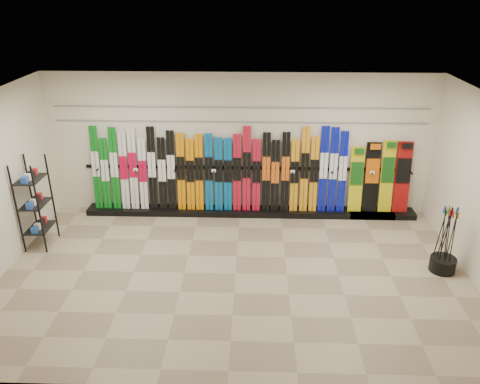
{
  "coord_description": "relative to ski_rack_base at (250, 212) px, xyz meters",
  "views": [
    {
      "loc": [
        0.29,
        -6.79,
        4.61
      ],
      "look_at": [
        0.05,
        1.0,
        1.1
      ],
      "focal_mm": 35.0,
      "sensor_mm": 36.0,
      "label": 1
    }
  ],
  "objects": [
    {
      "name": "skis",
      "position": [
        -0.66,
        0.05,
        0.9
      ],
      "size": [
        5.36,
        0.23,
        1.83
      ],
      "color": "#0A6F17",
      "rests_on": "ski_rack_base"
    },
    {
      "name": "slatwall_rail_1",
      "position": [
        -0.22,
        0.2,
        2.24
      ],
      "size": [
        7.6,
        0.02,
        0.03
      ],
      "primitive_type": "cube",
      "color": "gray",
      "rests_on": "back_wall"
    },
    {
      "name": "ceiling",
      "position": [
        -0.22,
        -2.28,
        2.94
      ],
      "size": [
        8.0,
        8.0,
        0.0
      ],
      "primitive_type": "plane",
      "rotation": [
        3.14,
        0.0,
        0.0
      ],
      "color": "silver",
      "rests_on": "back_wall"
    },
    {
      "name": "floor",
      "position": [
        -0.22,
        -2.28,
        -0.06
      ],
      "size": [
        8.0,
        8.0,
        0.0
      ],
      "primitive_type": "plane",
      "color": "gray",
      "rests_on": "ground"
    },
    {
      "name": "slatwall_rail_0",
      "position": [
        -0.22,
        0.2,
        1.94
      ],
      "size": [
        7.6,
        0.02,
        0.03
      ],
      "primitive_type": "cube",
      "color": "gray",
      "rests_on": "back_wall"
    },
    {
      "name": "accessory_rack",
      "position": [
        -3.97,
        -1.39,
        0.8
      ],
      "size": [
        0.4,
        0.6,
        1.72
      ],
      "primitive_type": "cube",
      "color": "black",
      "rests_on": "floor"
    },
    {
      "name": "snowboards",
      "position": [
        2.73,
        0.07,
        0.8
      ],
      "size": [
        1.26,
        0.24,
        1.53
      ],
      "color": "gold",
      "rests_on": "ski_rack_base"
    },
    {
      "name": "ski_rack_base",
      "position": [
        0.0,
        0.0,
        0.0
      ],
      "size": [
        8.0,
        0.4,
        0.12
      ],
      "primitive_type": "cube",
      "color": "black",
      "rests_on": "floor"
    },
    {
      "name": "ski_poles",
      "position": [
        3.35,
        -2.05,
        0.55
      ],
      "size": [
        0.29,
        0.29,
        1.18
      ],
      "color": "black",
      "rests_on": "pole_bin"
    },
    {
      "name": "pole_bin",
      "position": [
        3.38,
        -2.06,
        0.07
      ],
      "size": [
        0.44,
        0.44,
        0.25
      ],
      "primitive_type": "cylinder",
      "color": "black",
      "rests_on": "floor"
    },
    {
      "name": "back_wall",
      "position": [
        -0.22,
        0.22,
        1.44
      ],
      "size": [
        8.0,
        0.0,
        8.0
      ],
      "primitive_type": "plane",
      "rotation": [
        1.57,
        0.0,
        0.0
      ],
      "color": "beige",
      "rests_on": "floor"
    }
  ]
}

